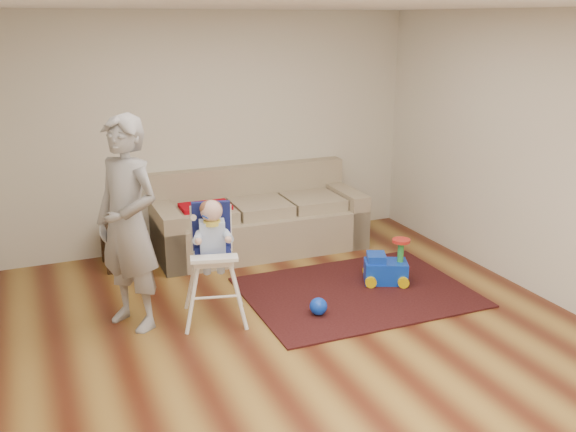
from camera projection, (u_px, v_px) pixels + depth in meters
name	position (u px, v px, depth m)	size (l,w,h in m)	color
ground	(307.00, 342.00, 5.39)	(5.50, 5.50, 0.00)	#4D1F10
room_envelope	(282.00, 111.00, 5.29)	(5.04, 5.52, 2.72)	beige
sofa	(259.00, 211.00, 7.43)	(2.42, 1.03, 0.93)	gray
side_table	(124.00, 246.00, 7.01)	(0.45, 0.45, 0.45)	black
area_rug	(357.00, 292.00, 6.36)	(2.16, 1.62, 0.02)	black
ride_on_toy	(386.00, 260.00, 6.51)	(0.43, 0.31, 0.47)	blue
toy_ball	(318.00, 306.00, 5.83)	(0.16, 0.16, 0.16)	blue
high_chair	(213.00, 263.00, 5.66)	(0.63, 0.63, 1.12)	white
adult	(128.00, 224.00, 5.44)	(0.68, 0.45, 1.87)	gray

